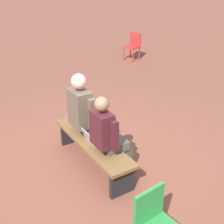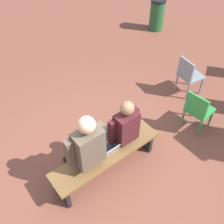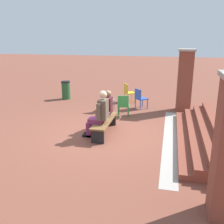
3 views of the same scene
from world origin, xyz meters
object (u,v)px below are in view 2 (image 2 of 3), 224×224
at_px(plastic_chair_by_pillar, 198,109).
at_px(person_adult, 85,148).
at_px(laptop, 108,150).
at_px(litter_bin, 157,15).
at_px(person_student, 122,128).
at_px(bench, 106,157).
at_px(plastic_chair_foreground, 189,74).

bearing_deg(plastic_chair_by_pillar, person_adult, -9.01).
relative_size(laptop, litter_bin, 0.37).
bearing_deg(person_student, bench, 10.61).
bearing_deg(plastic_chair_foreground, bench, 11.44).
relative_size(plastic_chair_foreground, litter_bin, 0.98).
bearing_deg(person_adult, person_student, 179.35).
bearing_deg(bench, plastic_chair_foreground, -168.56).
bearing_deg(person_adult, litter_bin, -146.69).
xyz_separation_m(plastic_chair_foreground, plastic_chair_by_pillar, (0.67, 0.77, 0.00)).
height_order(person_student, litter_bin, person_student).
bearing_deg(laptop, bench, -18.28).
bearing_deg(bench, plastic_chair_by_pillar, 171.71).
xyz_separation_m(person_adult, plastic_chair_foreground, (-2.79, -0.43, -0.27)).
bearing_deg(plastic_chair_by_pillar, litter_bin, -124.73).
xyz_separation_m(laptop, plastic_chair_foreground, (-2.44, -0.51, -0.02)).
relative_size(person_student, plastic_chair_by_pillar, 1.55).
distance_m(plastic_chair_by_pillar, litter_bin, 3.87).
bearing_deg(person_student, person_adult, -0.65).
bearing_deg(litter_bin, person_adult, 33.31).
distance_m(bench, litter_bin, 4.97).
distance_m(bench, plastic_chair_foreground, 2.53).
bearing_deg(litter_bin, laptop, 36.35).
bearing_deg(plastic_chair_foreground, plastic_chair_by_pillar, 48.98).
bearing_deg(bench, person_student, -169.39).
xyz_separation_m(person_student, laptop, (0.31, 0.08, -0.20)).
distance_m(laptop, plastic_chair_foreground, 2.50).
distance_m(person_adult, laptop, 0.44).
xyz_separation_m(person_student, person_adult, (0.66, -0.01, 0.05)).
bearing_deg(laptop, plastic_chair_foreground, -168.12).
xyz_separation_m(person_student, litter_bin, (-3.67, -2.85, -0.27)).
bearing_deg(laptop, litter_bin, -143.65).
xyz_separation_m(plastic_chair_by_pillar, litter_bin, (-2.21, -3.18, -0.05)).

